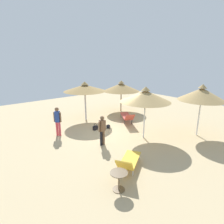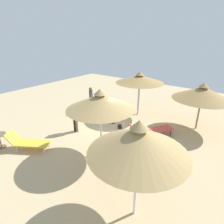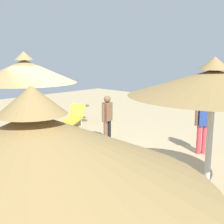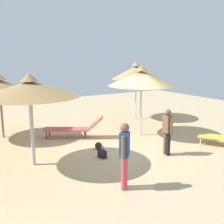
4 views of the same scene
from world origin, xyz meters
The scene contains 12 objects.
ground centered at (0.00, 0.00, -0.05)m, with size 24.00×24.00×0.10m, color tan.
parasol_umbrella_center centered at (-3.36, 2.96, 2.40)m, with size 2.51×2.51×2.94m.
parasol_umbrella_far_left centered at (0.14, -3.44, 2.31)m, with size 2.90×2.90×2.74m.
parasol_umbrella_near_left centered at (-3.39, -3.64, 2.01)m, with size 2.96×2.96×2.54m.
parasol_umbrella_near_right centered at (-0.72, 1.25, 2.35)m, with size 2.69×2.69×2.86m.
lounge_chair_back centered at (-1.80, -1.22, 0.42)m, with size 1.73×2.29×0.87m.
lounge_chair_front centered at (2.11, 2.99, 0.37)m, with size 1.87×1.48×0.81m.
person_standing_far_right centered at (2.85, -1.98, 0.95)m, with size 0.34×0.34×1.67m.
person_standing_edge centered at (1.61, 0.56, 0.86)m, with size 0.44×0.23×1.55m.
handbag centered at (0.72, -1.39, 0.14)m, with size 0.32×0.19×0.41m.
side_table_round centered at (3.21, 3.66, 0.45)m, with size 0.59×0.59×0.67m.
beach_ball centered at (-0.06, -1.10, 0.13)m, with size 0.26×0.26×0.26m, color black.
Camera 1 is at (6.74, 7.65, 4.26)m, focal length 29.97 mm.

